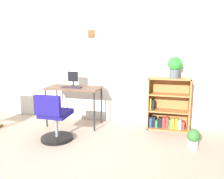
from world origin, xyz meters
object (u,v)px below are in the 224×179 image
at_px(bookshelf_low, 168,106).
at_px(potted_plant_floor, 193,138).
at_px(desk, 74,90).
at_px(monitor, 73,79).
at_px(keyboard, 71,87).
at_px(potted_plant_on_shelf, 175,66).
at_px(office_chair, 54,121).

distance_m(bookshelf_low, potted_plant_floor, 0.95).
distance_m(desk, monitor, 0.22).
xyz_separation_m(desk, keyboard, (-0.01, -0.07, 0.08)).
relative_size(bookshelf_low, potted_plant_floor, 3.07).
relative_size(monitor, bookshelf_low, 0.30).
bearing_deg(bookshelf_low, keyboard, -169.36).
xyz_separation_m(keyboard, potted_plant_on_shelf, (1.84, 0.27, 0.41)).
bearing_deg(monitor, office_chair, -87.62).
height_order(monitor, potted_plant_on_shelf, potted_plant_on_shelf).
bearing_deg(desk, keyboard, -101.82).
bearing_deg(keyboard, potted_plant_floor, -12.84).
bearing_deg(bookshelf_low, potted_plant_floor, -64.23).
bearing_deg(keyboard, desk, 78.18).
xyz_separation_m(keyboard, bookshelf_low, (1.76, 0.33, -0.34)).
distance_m(monitor, potted_plant_floor, 2.37).
bearing_deg(office_chair, bookshelf_low, 31.15).
relative_size(monitor, potted_plant_on_shelf, 0.76).
bearing_deg(desk, potted_plant_on_shelf, 6.34).
xyz_separation_m(desk, potted_plant_floor, (2.14, -0.56, -0.51)).
height_order(desk, office_chair, office_chair).
bearing_deg(potted_plant_on_shelf, office_chair, -151.38).
distance_m(desk, potted_plant_floor, 2.27).
distance_m(desk, bookshelf_low, 1.78).
relative_size(desk, office_chair, 1.29).
xyz_separation_m(monitor, bookshelf_low, (1.78, 0.20, -0.47)).
xyz_separation_m(keyboard, office_chair, (0.02, -0.72, -0.42)).
xyz_separation_m(keyboard, potted_plant_floor, (2.16, -0.49, -0.59)).
bearing_deg(bookshelf_low, potted_plant_on_shelf, -32.82).
relative_size(desk, bookshelf_low, 1.08).
xyz_separation_m(monitor, office_chair, (0.04, -0.85, -0.55)).
bearing_deg(keyboard, potted_plant_on_shelf, 8.48).
bearing_deg(desk, office_chair, -89.97).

